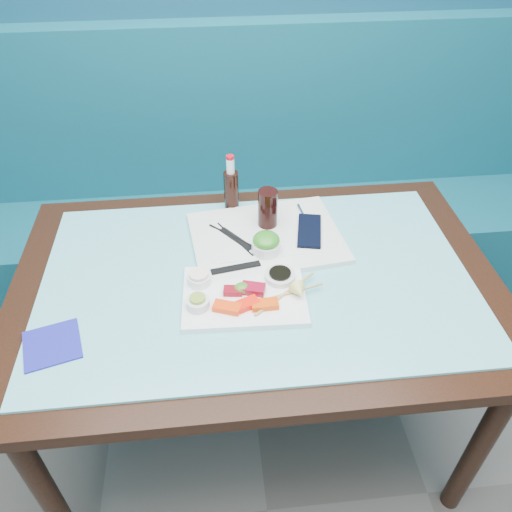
{
  "coord_description": "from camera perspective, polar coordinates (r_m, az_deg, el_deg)",
  "views": [
    {
      "loc": [
        -0.11,
        0.41,
        1.73
      ],
      "look_at": [
        0.0,
        1.49,
        0.8
      ],
      "focal_mm": 35.0,
      "sensor_mm": 36.0,
      "label": 1
    }
  ],
  "objects": [
    {
      "name": "dining_table",
      "position": [
        1.5,
        0.06,
        -4.88
      ],
      "size": [
        1.4,
        0.9,
        0.75
      ],
      "color": "black",
      "rests_on": "ground"
    },
    {
      "name": "blue_napkin",
      "position": [
        1.36,
        -22.29,
        -9.37
      ],
      "size": [
        0.17,
        0.17,
        0.01
      ],
      "primitive_type": "cube",
      "rotation": [
        0.0,
        0.0,
        0.27
      ],
      "color": "navy",
      "rests_on": "glass_top"
    },
    {
      "name": "salmon_mid",
      "position": [
        1.32,
        -1.18,
        -5.57
      ],
      "size": [
        0.08,
        0.06,
        0.02
      ],
      "primitive_type": "cube",
      "rotation": [
        0.0,
        0.0,
        0.39
      ],
      "color": "#FF1F0A",
      "rests_on": "sashimi_plate"
    },
    {
      "name": "tray_sleeve",
      "position": [
        1.53,
        -2.29,
        1.97
      ],
      "size": [
        0.1,
        0.12,
        0.0
      ],
      "primitive_type": "cube",
      "rotation": [
        0.0,
        0.0,
        0.65
      ],
      "color": "black",
      "rests_on": "serving_tray"
    },
    {
      "name": "sashimi_plate",
      "position": [
        1.36,
        -1.36,
        -4.56
      ],
      "size": [
        0.34,
        0.25,
        0.02
      ],
      "primitive_type": "cube",
      "rotation": [
        0.0,
        0.0,
        -0.04
      ],
      "color": "white",
      "rests_on": "glass_top"
    },
    {
      "name": "glass_top",
      "position": [
        1.44,
        0.06,
        -2.44
      ],
      "size": [
        1.22,
        0.76,
        0.01
      ],
      "primitive_type": "cube",
      "color": "#65C0CA",
      "rests_on": "dining_table"
    },
    {
      "name": "paper_placemat",
      "position": [
        1.55,
        1.19,
        2.4
      ],
      "size": [
        0.32,
        0.24,
        0.0
      ],
      "primitive_type": "cube",
      "rotation": [
        0.0,
        0.0,
        0.06
      ],
      "color": "silver",
      "rests_on": "serving_tray"
    },
    {
      "name": "cola_bottle_neck",
      "position": [
        1.61,
        -2.95,
        10.25
      ],
      "size": [
        0.03,
        0.03,
        0.05
      ],
      "primitive_type": "cylinder",
      "rotation": [
        0.0,
        0.0,
        0.11
      ],
      "color": "white",
      "rests_on": "cola_bottle_body"
    },
    {
      "name": "tuna_right",
      "position": [
        1.36,
        -0.33,
        -3.78
      ],
      "size": [
        0.07,
        0.06,
        0.02
      ],
      "primitive_type": "cube",
      "rotation": [
        0.0,
        0.0,
        -0.28
      ],
      "color": "maroon",
      "rests_on": "sashimi_plate"
    },
    {
      "name": "cola_glass",
      "position": [
        1.56,
        1.35,
        5.46
      ],
      "size": [
        0.07,
        0.07,
        0.13
      ],
      "primitive_type": "cylinder",
      "rotation": [
        0.0,
        0.0,
        -0.16
      ],
      "color": "black",
      "rests_on": "serving_tray"
    },
    {
      "name": "soy_dish",
      "position": [
        1.4,
        2.75,
        -2.29
      ],
      "size": [
        0.11,
        0.11,
        0.02
      ],
      "primitive_type": "cylinder",
      "rotation": [
        0.0,
        0.0,
        0.41
      ],
      "color": "silver",
      "rests_on": "sashimi_plate"
    },
    {
      "name": "booth_bench",
      "position": [
        2.32,
        -2.13,
        4.81
      ],
      "size": [
        3.0,
        0.56,
        1.17
      ],
      "color": "#0F5565",
      "rests_on": "ground"
    },
    {
      "name": "black_chopstick_a",
      "position": [
        1.53,
        -2.44,
        1.98
      ],
      "size": [
        0.1,
        0.17,
        0.01
      ],
      "primitive_type": "cylinder",
      "rotation": [
        1.57,
        0.0,
        0.51
      ],
      "color": "black",
      "rests_on": "serving_tray"
    },
    {
      "name": "wasabi_fill",
      "position": [
        1.31,
        -6.72,
        -4.82
      ],
      "size": [
        0.05,
        0.05,
        0.01
      ],
      "primitive_type": "cylinder",
      "rotation": [
        0.0,
        0.0,
        -0.22
      ],
      "color": "olive",
      "rests_on": "ramekin_wasabi"
    },
    {
      "name": "ginger_fill",
      "position": [
        1.38,
        -6.57,
        -2.1
      ],
      "size": [
        0.05,
        0.05,
        0.01
      ],
      "primitive_type": "cylinder",
      "rotation": [
        0.0,
        0.0,
        -0.03
      ],
      "color": "#FFE7D1",
      "rests_on": "ramekin_ginger"
    },
    {
      "name": "navy_pouch",
      "position": [
        1.56,
        6.11,
        2.86
      ],
      "size": [
        0.1,
        0.17,
        0.01
      ],
      "primitive_type": "cube",
      "rotation": [
        0.0,
        0.0,
        -0.2
      ],
      "color": "black",
      "rests_on": "serving_tray"
    },
    {
      "name": "cola_bottle_cap",
      "position": [
        1.59,
        -2.98,
        11.2
      ],
      "size": [
        0.03,
        0.03,
        0.01
      ],
      "primitive_type": "cylinder",
      "rotation": [
        0.0,
        0.0,
        0.29
      ],
      "color": "red",
      "rests_on": "cola_bottle_neck"
    },
    {
      "name": "soy_fill",
      "position": [
        1.39,
        2.77,
        -1.95
      ],
      "size": [
        0.07,
        0.07,
        0.01
      ],
      "primitive_type": "cylinder",
      "rotation": [
        0.0,
        0.0,
        -0.22
      ],
      "color": "black",
      "rests_on": "soy_dish"
    },
    {
      "name": "wooden_chopstick_a",
      "position": [
        1.35,
        3.34,
        -4.28
      ],
      "size": [
        0.18,
        0.15,
        0.01
      ],
      "primitive_type": "cylinder",
      "rotation": [
        1.57,
        0.0,
        -0.9
      ],
      "color": "tan",
      "rests_on": "sashimi_plate"
    },
    {
      "name": "cola_bottle_body",
      "position": [
        1.66,
        -2.84,
        7.44
      ],
      "size": [
        0.06,
        0.06,
        0.14
      ],
      "primitive_type": "cylinder",
      "rotation": [
        0.0,
        0.0,
        0.28
      ],
      "color": "black",
      "rests_on": "glass_top"
    },
    {
      "name": "seaweed_garnish",
      "position": [
        1.36,
        -1.62,
        -3.67
      ],
      "size": [
        0.05,
        0.04,
        0.02
      ],
      "primitive_type": "ellipsoid",
      "rotation": [
        0.0,
        0.0,
        -0.12
      ],
      "color": "#3A7C1C",
      "rests_on": "sashimi_plate"
    },
    {
      "name": "serving_tray",
      "position": [
        1.55,
        1.19,
        2.13
      ],
      "size": [
        0.49,
        0.39,
        0.02
      ],
      "primitive_type": "cube",
      "rotation": [
        0.0,
        0.0,
        0.12
      ],
      "color": "white",
      "rests_on": "glass_top"
    },
    {
      "name": "ramekin_wasabi",
      "position": [
        1.32,
        -6.66,
        -5.35
      ],
      "size": [
        0.07,
        0.07,
        0.03
      ],
      "primitive_type": "cylinder",
      "rotation": [
        0.0,
        0.0,
        0.15
      ],
      "color": "silver",
      "rests_on": "sashimi_plate"
    },
    {
      "name": "black_chopstick_b",
      "position": [
        1.53,
        -2.14,
        2.01
      ],
      "size": [
        0.17,
        0.16,
        0.01
      ],
      "primitive_type": "cylinder",
      "rotation": [
        1.57,
        0.0,
        0.81
      ],
      "color": "black",
      "rests_on": "serving_tray"
    },
    {
      "name": "lemon_wedge",
      "position": [
        1.34,
        4.96,
        -4.04
      ],
      "size": [
        0.05,
        0.05,
        0.05
      ],
      "primitive_type": "cone",
      "rotation": [
        1.57,
        0.0,
        0.2
      ],
      "color": "#E4DD6C",
      "rests_on": "sashimi_plate"
    },
    {
      "name": "salmon_left",
      "position": [
        1.31,
        -3.35,
        -5.88
      ],
      "size": [
        0.08,
        0.06,
        0.02
      ],
      "primitive_type": "cube",
      "rotation": [
        0.0,
        0.0,
        -0.35
      ],
      "color": "#FF3E0A",
      "rests_on": "sashimi_plate"
    },
    {
      "name": "seaweed_salad",
      "position": [
        1.46,
        1.18,
        1.86
      ],
      "size": [
        0.1,
        0.1,
        0.04
      ],
      "primitive_type": "ellipsoid",
      "rotation": [
        0.0,
        0.0,
        0.38
      ],
      "color": "#2C811D",
      "rests_on": "seaweed_bowl"
    },
    {
      "name": "ramekin_ginger",
      "position": [
        1.39,
        -6.51,
        -2.67
      ],
      "size": [
        0.07,
        0.07,
        0.03
      ],
      "primitive_type": "cylinder",
      "rotation": [
        0.0,
        0.0,
        -0.19
      ],
      "color": "white",
      "rests_on": "sashimi_plate"
    },
    {
      "name": "salmon_right",
      "position": [
        1.32,
        1.02,
        -5.57
      ],
      "size": [
        0.07,
        0.04,
        0.02
      ],
      "primitive_type": "cube",
      "rotation": [
        0.0,
        0.0,
        0.05
      ],
      "color": "#EE4909",
      "rests_on": "sashimi_plate"
    },
    {
      "name": "wooden_chopstick_b",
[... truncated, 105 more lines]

